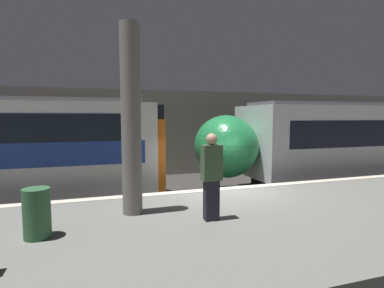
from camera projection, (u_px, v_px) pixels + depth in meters
name	position (u px, v px, depth m)	size (l,w,h in m)	color
ground_plane	(222.00, 222.00, 8.76)	(120.00, 120.00, 0.00)	#33302D
platform	(271.00, 238.00, 6.31)	(40.00, 5.08, 1.02)	slate
station_rear_barrier	(166.00, 133.00, 15.63)	(50.00, 0.15, 4.42)	#9E998E
support_pillar_near	(131.00, 120.00, 6.21)	(0.41, 0.41, 3.95)	slate
person_walking	(211.00, 175.00, 5.88)	(0.38, 0.24, 1.73)	black
trash_bin	(37.00, 213.00, 5.05)	(0.44, 0.44, 0.85)	#2D5B38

